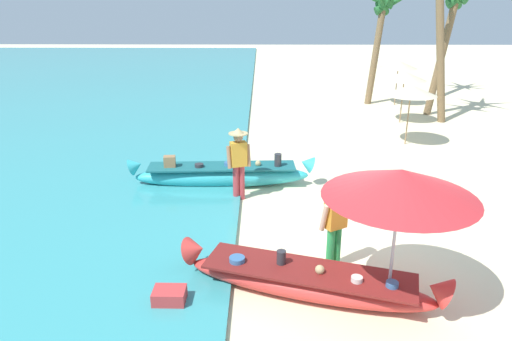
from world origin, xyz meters
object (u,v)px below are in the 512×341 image
at_px(cooler_box, 170,298).
at_px(person_tourist_customer, 335,222).
at_px(boat_red_foreground, 308,280).
at_px(person_vendor_hatted, 239,159).
at_px(boat_cyan_midground, 222,175).
at_px(patio_umbrella_large, 400,184).
at_px(palm_tree_tall_inland, 383,10).
at_px(palm_tree_leaning_seaward, 456,4).

bearing_deg(cooler_box, person_tourist_customer, 23.67).
height_order(boat_red_foreground, person_vendor_hatted, person_vendor_hatted).
bearing_deg(boat_cyan_midground, person_vendor_hatted, -60.69).
bearing_deg(person_tourist_customer, boat_cyan_midground, 120.43).
xyz_separation_m(boat_red_foreground, person_tourist_customer, (0.51, 0.78, 0.64)).
xyz_separation_m(person_tourist_customer, patio_umbrella_large, (0.71, -1.01, 1.11)).
relative_size(boat_cyan_midground, palm_tree_tall_inland, 0.95).
distance_m(patio_umbrella_large, cooler_box, 3.85).
bearing_deg(cooler_box, palm_tree_tall_inland, 66.88).
distance_m(boat_red_foreground, boat_cyan_midground, 4.91).
height_order(boat_red_foreground, palm_tree_leaning_seaward, palm_tree_leaning_seaward).
bearing_deg(cooler_box, palm_tree_leaning_seaward, 56.28).
height_order(boat_cyan_midground, patio_umbrella_large, patio_umbrella_large).
xyz_separation_m(boat_red_foreground, boat_cyan_midground, (-1.73, 4.60, 0.05)).
height_order(patio_umbrella_large, palm_tree_leaning_seaward, palm_tree_leaning_seaward).
distance_m(palm_tree_leaning_seaward, cooler_box, 15.95).
bearing_deg(boat_red_foreground, palm_tree_tall_inland, 73.35).
height_order(person_vendor_hatted, person_tourist_customer, person_vendor_hatted).
xyz_separation_m(boat_cyan_midground, patio_umbrella_large, (2.96, -4.83, 1.71)).
bearing_deg(patio_umbrella_large, person_tourist_customer, 125.24).
bearing_deg(person_vendor_hatted, boat_cyan_midground, 119.31).
xyz_separation_m(boat_cyan_midground, person_vendor_hatted, (0.46, -0.82, 0.70)).
relative_size(person_vendor_hatted, patio_umbrella_large, 0.78).
relative_size(palm_tree_leaning_seaward, cooler_box, 10.54).
distance_m(person_vendor_hatted, cooler_box, 4.31).
relative_size(patio_umbrella_large, cooler_box, 4.51).
height_order(palm_tree_tall_inland, cooler_box, palm_tree_tall_inland).
xyz_separation_m(person_tourist_customer, palm_tree_leaning_seaward, (6.01, 11.62, 3.31)).
relative_size(boat_red_foreground, palm_tree_leaning_seaward, 0.81).
bearing_deg(person_tourist_customer, palm_tree_tall_inland, 74.43).
height_order(person_vendor_hatted, patio_umbrella_large, patio_umbrella_large).
distance_m(person_tourist_customer, patio_umbrella_large, 1.67).
relative_size(boat_cyan_midground, person_vendor_hatted, 2.68).
bearing_deg(cooler_box, boat_red_foreground, 9.97).
height_order(boat_cyan_midground, palm_tree_leaning_seaward, palm_tree_leaning_seaward).
xyz_separation_m(person_tourist_customer, palm_tree_tall_inland, (3.81, 13.69, 3.05)).
height_order(boat_cyan_midground, cooler_box, boat_cyan_midground).
xyz_separation_m(person_vendor_hatted, person_tourist_customer, (1.78, -3.00, -0.11)).
distance_m(boat_red_foreground, person_vendor_hatted, 4.05).
relative_size(patio_umbrella_large, palm_tree_leaning_seaward, 0.43).
xyz_separation_m(palm_tree_tall_inland, cooler_box, (-6.47, -14.83, -3.79)).
height_order(boat_cyan_midground, person_vendor_hatted, person_vendor_hatted).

